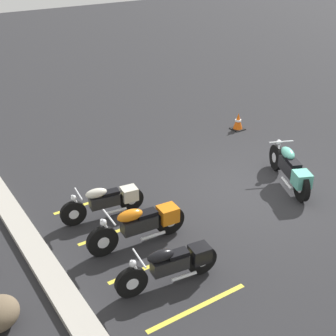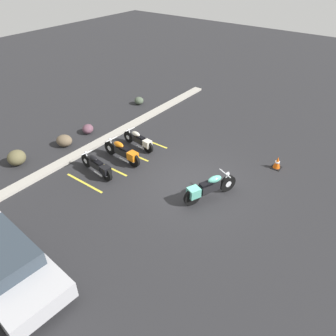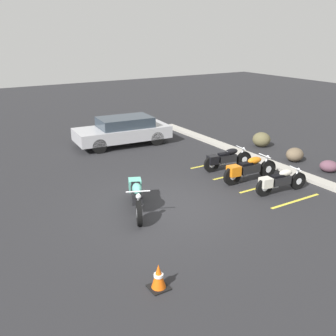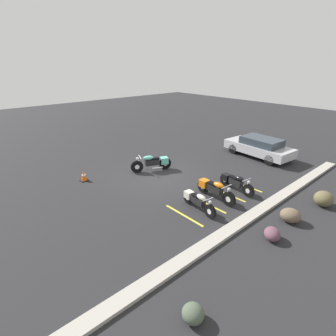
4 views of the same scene
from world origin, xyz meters
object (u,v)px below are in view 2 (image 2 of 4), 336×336
object	(u,v)px
car_silver	(4,263)
landscape_rock_1	(139,101)
parked_bike_1	(123,152)
motorcycle_teal_featured	(208,188)
parked_bike_0	(97,166)
landscape_rock_3	(88,129)
traffic_cone	(277,163)
landscape_rock_0	(17,158)
landscape_rock_2	(64,141)
parked_bike_2	(139,140)

from	to	relation	value
car_silver	landscape_rock_1	distance (m)	12.89
landscape_rock_1	parked_bike_1	bearing A→B (deg)	-145.12
motorcycle_teal_featured	parked_bike_0	world-z (taller)	motorcycle_teal_featured
landscape_rock_3	traffic_cone	distance (m)	9.41
motorcycle_teal_featured	traffic_cone	distance (m)	3.82
car_silver	landscape_rock_1	bearing A→B (deg)	118.57
motorcycle_teal_featured	landscape_rock_0	bearing A→B (deg)	134.03
traffic_cone	landscape_rock_1	bearing A→B (deg)	80.40
motorcycle_teal_featured	landscape_rock_3	bearing A→B (deg)	107.14
motorcycle_teal_featured	landscape_rock_2	bearing A→B (deg)	118.84
parked_bike_1	landscape_rock_3	bearing A→B (deg)	-10.09
parked_bike_2	landscape_rock_1	world-z (taller)	parked_bike_2
motorcycle_teal_featured	parked_bike_1	distance (m)	4.37
landscape_rock_2	motorcycle_teal_featured	bearing A→B (deg)	-84.35
traffic_cone	landscape_rock_3	bearing A→B (deg)	107.05
motorcycle_teal_featured	landscape_rock_2	size ratio (longest dim) A/B	2.89
parked_bike_1	landscape_rock_3	distance (m)	3.41
parked_bike_0	landscape_rock_1	distance (m)	7.42
landscape_rock_0	traffic_cone	world-z (taller)	landscape_rock_0
motorcycle_teal_featured	landscape_rock_0	distance (m)	8.50
landscape_rock_3	motorcycle_teal_featured	bearing A→B (deg)	-96.05
parked_bike_2	landscape_rock_0	distance (m)	5.48
motorcycle_teal_featured	parked_bike_2	bearing A→B (deg)	97.54
landscape_rock_0	landscape_rock_3	xyz separation A→B (m)	(3.84, -0.28, -0.11)
parked_bike_2	car_silver	xyz separation A→B (m)	(-7.89, -1.83, 0.27)
motorcycle_teal_featured	traffic_cone	xyz separation A→B (m)	(3.57, -1.34, -0.23)
parked_bike_2	car_silver	bearing A→B (deg)	109.99
car_silver	landscape_rock_2	bearing A→B (deg)	134.12
motorcycle_teal_featured	landscape_rock_0	xyz separation A→B (m)	(-3.02, 7.94, -0.16)
parked_bike_2	landscape_rock_1	size ratio (longest dim) A/B	3.48
motorcycle_teal_featured	landscape_rock_2	xyz separation A→B (m)	(-0.75, 7.57, -0.21)
landscape_rock_3	landscape_rock_0	bearing A→B (deg)	175.79
landscape_rock_0	parked_bike_2	bearing A→B (deg)	-38.39
parked_bike_0	traffic_cone	world-z (taller)	parked_bike_0
parked_bike_1	landscape_rock_0	distance (m)	4.67
motorcycle_teal_featured	parked_bike_2	world-z (taller)	motorcycle_teal_featured
parked_bike_1	landscape_rock_2	bearing A→B (deg)	16.89
landscape_rock_0	landscape_rock_2	distance (m)	2.31
parked_bike_0	landscape_rock_3	world-z (taller)	parked_bike_0
parked_bike_2	landscape_rock_0	size ratio (longest dim) A/B	2.44
car_silver	landscape_rock_3	distance (m)	8.94
parked_bike_2	landscape_rock_2	size ratio (longest dim) A/B	2.58
motorcycle_teal_featured	landscape_rock_1	xyz separation A→B (m)	(5.15, 7.97, -0.27)
landscape_rock_0	landscape_rock_3	size ratio (longest dim) A/B	1.22
car_silver	landscape_rock_2	world-z (taller)	car_silver
motorcycle_teal_featured	landscape_rock_2	distance (m)	7.61
landscape_rock_3	car_silver	bearing A→B (deg)	-146.32
motorcycle_teal_featured	traffic_cone	size ratio (longest dim) A/B	3.93
landscape_rock_1	landscape_rock_3	distance (m)	4.35
parked_bike_0	car_silver	size ratio (longest dim) A/B	0.46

